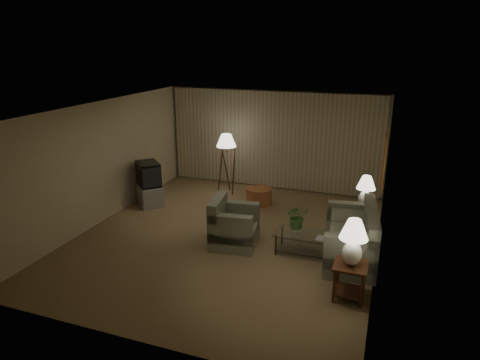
{
  "coord_description": "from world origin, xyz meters",
  "views": [
    {
      "loc": [
        3.03,
        -7.64,
        3.95
      ],
      "look_at": [
        0.06,
        0.6,
        1.08
      ],
      "focal_mm": 32.0,
      "sensor_mm": 36.0,
      "label": 1
    }
  ],
  "objects_px": {
    "side_table_far": "(363,216)",
    "vase": "(297,229)",
    "side_table_near": "(350,275)",
    "floor_lamp": "(226,163)",
    "sofa": "(350,239)",
    "armchair": "(234,227)",
    "tv_cabinet": "(150,194)",
    "table_lamp_far": "(366,189)",
    "ottoman": "(259,196)",
    "table_lamp_near": "(353,238)",
    "coffee_table": "(304,240)",
    "crt_tv": "(148,174)"
  },
  "relations": [
    {
      "from": "sofa",
      "to": "coffee_table",
      "type": "distance_m",
      "value": 0.85
    },
    {
      "from": "side_table_near",
      "to": "coffee_table",
      "type": "bearing_deg",
      "value": 128.32
    },
    {
      "from": "side_table_near",
      "to": "vase",
      "type": "bearing_deg",
      "value": 132.32
    },
    {
      "from": "sofa",
      "to": "table_lamp_far",
      "type": "relative_size",
      "value": 2.96
    },
    {
      "from": "side_table_far",
      "to": "vase",
      "type": "height_order",
      "value": "side_table_far"
    },
    {
      "from": "table_lamp_near",
      "to": "table_lamp_far",
      "type": "bearing_deg",
      "value": 90.0
    },
    {
      "from": "tv_cabinet",
      "to": "ottoman",
      "type": "relative_size",
      "value": 1.5
    },
    {
      "from": "crt_tv",
      "to": "coffee_table",
      "type": "bearing_deg",
      "value": 27.73
    },
    {
      "from": "side_table_near",
      "to": "tv_cabinet",
      "type": "distance_m",
      "value": 5.8
    },
    {
      "from": "tv_cabinet",
      "to": "ottoman",
      "type": "bearing_deg",
      "value": 64.3
    },
    {
      "from": "armchair",
      "to": "vase",
      "type": "xyz_separation_m",
      "value": [
        1.25,
        0.1,
        0.1
      ]
    },
    {
      "from": "crt_tv",
      "to": "floor_lamp",
      "type": "relative_size",
      "value": 0.52
    },
    {
      "from": "table_lamp_far",
      "to": "floor_lamp",
      "type": "height_order",
      "value": "floor_lamp"
    },
    {
      "from": "coffee_table",
      "to": "crt_tv",
      "type": "bearing_deg",
      "value": 162.75
    },
    {
      "from": "armchair",
      "to": "vase",
      "type": "distance_m",
      "value": 1.26
    },
    {
      "from": "table_lamp_near",
      "to": "table_lamp_far",
      "type": "distance_m",
      "value": 2.6
    },
    {
      "from": "floor_lamp",
      "to": "tv_cabinet",
      "type": "bearing_deg",
      "value": -136.34
    },
    {
      "from": "table_lamp_far",
      "to": "crt_tv",
      "type": "relative_size",
      "value": 0.82
    },
    {
      "from": "sofa",
      "to": "tv_cabinet",
      "type": "distance_m",
      "value": 5.19
    },
    {
      "from": "floor_lamp",
      "to": "vase",
      "type": "xyz_separation_m",
      "value": [
        2.54,
        -2.76,
        -0.36
      ]
    },
    {
      "from": "side_table_near",
      "to": "table_lamp_near",
      "type": "xyz_separation_m",
      "value": [
        -0.0,
        0.0,
        0.64
      ]
    },
    {
      "from": "table_lamp_near",
      "to": "ottoman",
      "type": "relative_size",
      "value": 1.2
    },
    {
      "from": "armchair",
      "to": "crt_tv",
      "type": "distance_m",
      "value": 3.17
    },
    {
      "from": "crt_tv",
      "to": "ottoman",
      "type": "distance_m",
      "value": 2.82
    },
    {
      "from": "side_table_near",
      "to": "side_table_far",
      "type": "xyz_separation_m",
      "value": [
        -0.0,
        2.6,
        -0.01
      ]
    },
    {
      "from": "armchair",
      "to": "tv_cabinet",
      "type": "bearing_deg",
      "value": 55.91
    },
    {
      "from": "side_table_near",
      "to": "crt_tv",
      "type": "bearing_deg",
      "value": 153.81
    },
    {
      "from": "tv_cabinet",
      "to": "sofa",
      "type": "bearing_deg",
      "value": 31.53
    },
    {
      "from": "side_table_near",
      "to": "table_lamp_far",
      "type": "distance_m",
      "value": 2.67
    },
    {
      "from": "tv_cabinet",
      "to": "coffee_table",
      "type": "bearing_deg",
      "value": 27.73
    },
    {
      "from": "side_table_far",
      "to": "table_lamp_near",
      "type": "bearing_deg",
      "value": -90.0
    },
    {
      "from": "armchair",
      "to": "side_table_far",
      "type": "xyz_separation_m",
      "value": [
        2.39,
        1.45,
        0.01
      ]
    },
    {
      "from": "coffee_table",
      "to": "tv_cabinet",
      "type": "bearing_deg",
      "value": 162.75
    },
    {
      "from": "side_table_near",
      "to": "floor_lamp",
      "type": "height_order",
      "value": "floor_lamp"
    },
    {
      "from": "table_lamp_far",
      "to": "floor_lamp",
      "type": "distance_m",
      "value": 3.94
    },
    {
      "from": "side_table_near",
      "to": "coffee_table",
      "type": "relative_size",
      "value": 0.53
    },
    {
      "from": "armchair",
      "to": "side_table_far",
      "type": "distance_m",
      "value": 2.79
    },
    {
      "from": "armchair",
      "to": "table_lamp_far",
      "type": "bearing_deg",
      "value": -66.36
    },
    {
      "from": "crt_tv",
      "to": "vase",
      "type": "height_order",
      "value": "crt_tv"
    },
    {
      "from": "table_lamp_near",
      "to": "ottoman",
      "type": "bearing_deg",
      "value": 126.76
    },
    {
      "from": "side_table_far",
      "to": "side_table_near",
      "type": "bearing_deg",
      "value": -90.0
    },
    {
      "from": "side_table_far",
      "to": "sofa",
      "type": "bearing_deg",
      "value": -96.84
    },
    {
      "from": "ottoman",
      "to": "table_lamp_near",
      "type": "bearing_deg",
      "value": -53.24
    },
    {
      "from": "sofa",
      "to": "ottoman",
      "type": "relative_size",
      "value": 3.18
    },
    {
      "from": "crt_tv",
      "to": "vase",
      "type": "bearing_deg",
      "value": 27.13
    },
    {
      "from": "table_lamp_far",
      "to": "ottoman",
      "type": "relative_size",
      "value": 1.07
    },
    {
      "from": "side_table_near",
      "to": "table_lamp_far",
      "type": "height_order",
      "value": "table_lamp_far"
    },
    {
      "from": "armchair",
      "to": "table_lamp_near",
      "type": "height_order",
      "value": "table_lamp_near"
    },
    {
      "from": "floor_lamp",
      "to": "sofa",
      "type": "bearing_deg",
      "value": -36.95
    },
    {
      "from": "tv_cabinet",
      "to": "floor_lamp",
      "type": "relative_size",
      "value": 0.59
    }
  ]
}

